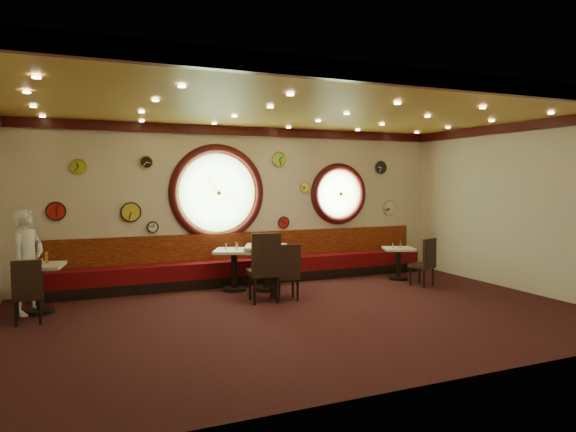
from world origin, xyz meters
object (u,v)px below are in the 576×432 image
object	(u,v)px
condiment_a_salt	(37,262)
table_d	(399,260)
waiter	(28,261)
chair_d	(426,259)
condiment_a_pepper	(42,261)
condiment_d_pepper	(400,246)
condiment_b_pepper	(237,247)
table_b	(234,265)
table_c	(266,262)
condiment_b_bottle	(236,245)
chair_c	(288,268)
condiment_c_pepper	(269,244)
condiment_b_salt	(226,246)
chair_b	(265,263)
condiment_c_salt	(257,243)
condiment_c_bottle	(266,240)
condiment_a_bottle	(47,257)
condiment_d_bottle	(400,244)
condiment_d_salt	(393,245)
chair_a	(27,287)
table_a	(40,283)

from	to	relation	value
condiment_a_salt	table_d	bearing A→B (deg)	0.40
waiter	chair_d	bearing A→B (deg)	-60.93
condiment_a_pepper	condiment_d_pepper	size ratio (longest dim) A/B	0.93
condiment_b_pepper	table_b	bearing A→B (deg)	155.60
table_c	condiment_b_bottle	distance (m)	0.66
table_c	table_b	bearing A→B (deg)	159.59
chair_c	condiment_c_pepper	size ratio (longest dim) A/B	7.09
condiment_b_salt	condiment_d_pepper	size ratio (longest dim) A/B	1.11
chair_b	condiment_b_bottle	bearing A→B (deg)	102.88
condiment_c_salt	condiment_c_bottle	bearing A→B (deg)	12.95
condiment_b_pepper	condiment_a_bottle	distance (m)	3.28
condiment_c_bottle	condiment_d_bottle	xyz separation A→B (m)	(2.98, -0.20, -0.19)
condiment_c_bottle	condiment_d_bottle	distance (m)	2.99
chair_b	waiter	world-z (taller)	waiter
waiter	condiment_d_pepper	bearing A→B (deg)	-54.79
chair_d	condiment_d_bottle	xyz separation A→B (m)	(-0.00, 0.85, 0.21)
condiment_d_salt	waiter	world-z (taller)	waiter
chair_b	condiment_c_bottle	world-z (taller)	chair_b
condiment_d_pepper	chair_b	bearing A→B (deg)	-166.47
condiment_a_salt	condiment_d_pepper	world-z (taller)	condiment_a_salt
condiment_d_pepper	condiment_a_bottle	bearing A→B (deg)	179.37
condiment_a_pepper	condiment_c_bottle	distance (m)	3.92
table_d	table_c	bearing A→B (deg)	177.59
chair_a	condiment_c_salt	bearing A→B (deg)	12.88
condiment_a_bottle	condiment_d_pepper	bearing A→B (deg)	-0.63
waiter	table_b	bearing A→B (deg)	-48.85
table_c	condiment_a_salt	xyz separation A→B (m)	(-3.92, -0.17, 0.28)
table_d	chair_c	world-z (taller)	chair_c
table_d	chair_b	bearing A→B (deg)	-166.06
condiment_c_bottle	waiter	distance (m)	4.13
condiment_c_salt	condiment_a_bottle	xyz separation A→B (m)	(-3.65, -0.17, -0.04)
chair_c	chair_b	bearing A→B (deg)	-171.66
chair_a	condiment_b_pepper	distance (m)	3.66
chair_d	condiment_a_salt	xyz separation A→B (m)	(-6.97, 0.73, 0.28)
condiment_b_salt	condiment_d_salt	bearing A→B (deg)	-6.04
condiment_b_pepper	condiment_c_pepper	distance (m)	0.61
condiment_b_pepper	waiter	size ratio (longest dim) A/B	0.06
chair_b	condiment_d_bottle	distance (m)	3.54
condiment_c_pepper	condiment_a_bottle	world-z (taller)	condiment_a_bottle
table_a	condiment_a_salt	world-z (taller)	condiment_a_salt
table_a	chair_b	world-z (taller)	chair_b
chair_a	table_c	bearing A→B (deg)	11.12
chair_b	condiment_c_pepper	size ratio (longest dim) A/B	8.58
condiment_b_pepper	condiment_c_bottle	bearing A→B (deg)	-4.50
table_c	condiment_c_salt	xyz separation A→B (m)	(-0.14, 0.10, 0.37)
chair_c	condiment_c_bottle	size ratio (longest dim) A/B	3.79
condiment_d_pepper	condiment_c_pepper	bearing A→B (deg)	178.52
chair_d	condiment_d_salt	xyz separation A→B (m)	(-0.20, 0.84, 0.18)
table_c	condiment_d_salt	world-z (taller)	table_c
condiment_a_pepper	chair_b	bearing A→B (deg)	-12.48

